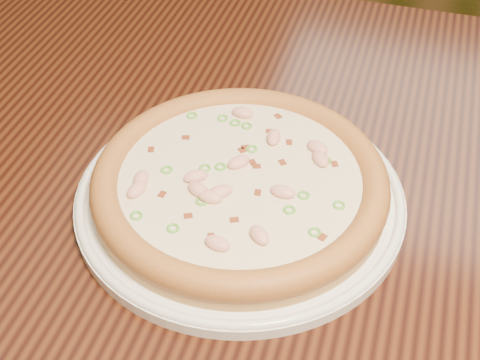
# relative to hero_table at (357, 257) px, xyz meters

# --- Properties ---
(ground) EXTENTS (9.00, 9.00, 0.00)m
(ground) POSITION_rel_hero_table_xyz_m (0.18, 0.44, -0.65)
(ground) COLOR black
(hero_table) EXTENTS (1.20, 0.80, 0.75)m
(hero_table) POSITION_rel_hero_table_xyz_m (0.00, 0.00, 0.00)
(hero_table) COLOR black
(hero_table) RESTS_ON ground
(plate) EXTENTS (0.32, 0.32, 0.02)m
(plate) POSITION_rel_hero_table_xyz_m (-0.12, -0.05, 0.11)
(plate) COLOR white
(plate) RESTS_ON hero_table
(pizza) EXTENTS (0.29, 0.29, 0.03)m
(pizza) POSITION_rel_hero_table_xyz_m (-0.12, -0.05, 0.13)
(pizza) COLOR tan
(pizza) RESTS_ON plate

